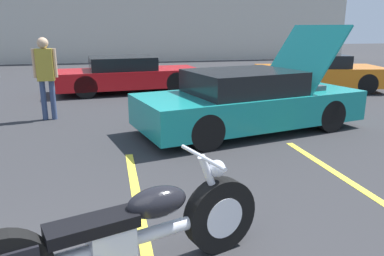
# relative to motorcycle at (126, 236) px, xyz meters

# --- Properties ---
(parking_stripe_middle) EXTENTS (0.12, 5.10, 0.01)m
(parking_stripe_middle) POSITION_rel_motorcycle_xyz_m (0.19, 0.70, -0.42)
(parking_stripe_middle) COLOR yellow
(parking_stripe_middle) RESTS_ON ground
(far_building) EXTENTS (32.00, 4.20, 4.40)m
(far_building) POSITION_rel_motorcycle_xyz_m (-0.65, 22.08, 1.91)
(far_building) COLOR beige
(far_building) RESTS_ON ground
(motorcycle) EXTENTS (2.49, 1.04, 1.00)m
(motorcycle) POSITION_rel_motorcycle_xyz_m (0.00, 0.00, 0.00)
(motorcycle) COLOR black
(motorcycle) RESTS_ON ground
(show_car_hood_open) EXTENTS (4.87, 2.80, 2.11)m
(show_car_hood_open) POSITION_rel_motorcycle_xyz_m (2.72, 4.30, 0.18)
(show_car_hood_open) COLOR teal
(show_car_hood_open) RESTS_ON ground
(parked_car_mid_right_row) EXTENTS (4.64, 2.13, 1.14)m
(parked_car_mid_right_row) POSITION_rel_motorcycle_xyz_m (0.52, 9.54, 0.13)
(parked_car_mid_right_row) COLOR red
(parked_car_mid_right_row) RESTS_ON ground
(parked_car_right_row) EXTENTS (4.30, 2.64, 1.19)m
(parked_car_right_row) POSITION_rel_motorcycle_xyz_m (6.75, 8.51, 0.15)
(parked_car_right_row) COLOR orange
(parked_car_right_row) RESTS_ON ground
(spectator_by_show_car) EXTENTS (0.52, 0.24, 1.85)m
(spectator_by_show_car) POSITION_rel_motorcycle_xyz_m (-1.45, 6.15, 0.69)
(spectator_by_show_car) COLOR #38476B
(spectator_by_show_car) RESTS_ON ground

